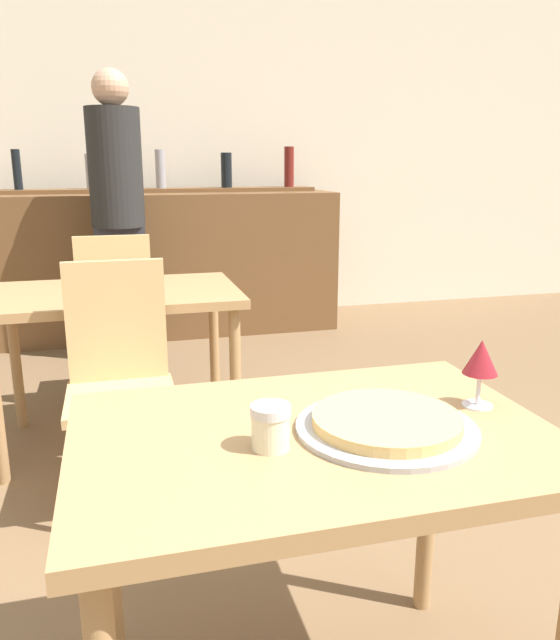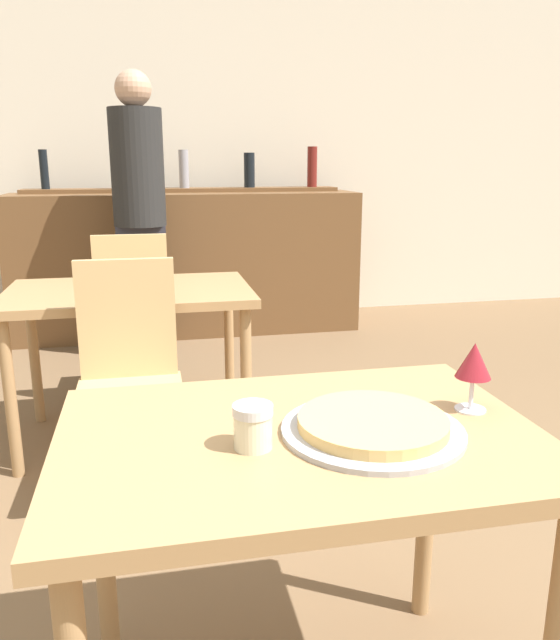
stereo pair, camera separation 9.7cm
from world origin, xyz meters
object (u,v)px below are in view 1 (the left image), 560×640
Objects in this scene: cheese_shaker at (271,427)px; chair_far_side_back at (116,308)px; person_standing at (118,206)px; chair_far_side_front at (119,369)px; wine_glass at (481,359)px; pizza_tray at (386,423)px.

chair_far_side_back is at bearing 97.02° from cheese_shaker.
chair_far_side_back is 2.32m from cheese_shaker.
person_standing is (-0.23, 3.12, 0.22)m from cheese_shaker.
person_standing reaches higher than chair_far_side_front.
chair_far_side_front is 1.00× the size of chair_far_side_back.
cheese_shaker is (0.28, -1.25, 0.27)m from chair_far_side_front.
cheese_shaker is (0.28, -2.29, 0.27)m from chair_far_side_back.
person_standing is at bearing -93.66° from chair_far_side_back.
chair_far_side_front is 1.45m from wine_glass.
pizza_tray is at bearing -164.63° from wine_glass.
chair_far_side_front is 1.36m from pizza_tray.
person_standing is 11.68× the size of wine_glass.
cheese_shaker is 0.57× the size of wine_glass.
pizza_tray is (0.54, -2.27, 0.24)m from chair_far_side_back.
chair_far_side_front reaches higher than wine_glass.
wine_glass is (0.75, -3.03, -0.15)m from person_standing.
wine_glass is (0.26, 0.07, 0.10)m from pizza_tray.
chair_far_side_back reaches higher than cheese_shaker.
pizza_tray is at bearing -66.44° from chair_far_side_front.
wine_glass is at bearing 9.65° from cheese_shaker.
person_standing reaches higher than chair_far_side_back.
person_standing is 3.12m from wine_glass.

